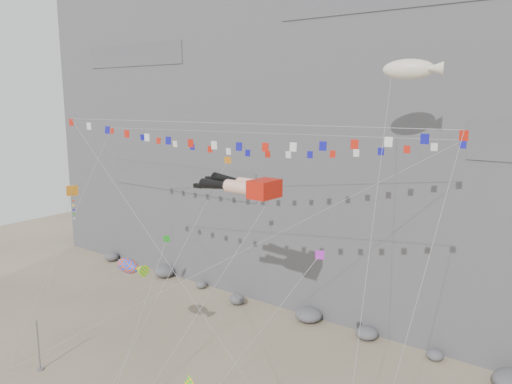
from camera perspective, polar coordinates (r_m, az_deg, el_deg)
cliff at (r=58.59m, az=14.29°, el=14.22°), size 80.00×28.00×50.00m
talus_boulders at (r=49.48m, az=6.02°, el=-13.82°), size 60.00×3.00×1.20m
anchor_pole_left at (r=44.12m, az=-23.61°, el=-15.76°), size 0.12×0.12×4.18m
legs_kite at (r=35.33m, az=-1.51°, el=0.70°), size 7.07×15.90×20.90m
flag_banner_upper at (r=40.60m, az=0.14°, el=6.73°), size 30.48×18.38×27.30m
flag_banner_lower at (r=32.59m, az=-3.42°, el=7.80°), size 28.46×7.56×23.66m
harlequin_kite at (r=43.42m, az=-20.28°, el=0.08°), size 1.88×5.87×14.70m
fish_windsock at (r=40.57m, az=-14.46°, el=-8.18°), size 9.62×6.73×12.66m
blimp_windsock at (r=36.92m, az=17.05°, el=13.19°), size 5.78×17.21×28.19m
small_kite_a at (r=39.39m, az=-3.51°, el=3.14°), size 1.11×14.87×21.55m
small_kite_b at (r=30.23m, az=7.03°, el=-7.50°), size 6.56×8.80×15.52m
small_kite_c at (r=37.25m, az=-10.34°, el=-5.72°), size 3.46×9.65×14.44m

